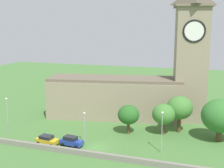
{
  "coord_description": "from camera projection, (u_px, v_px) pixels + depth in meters",
  "views": [
    {
      "loc": [
        19.04,
        -47.68,
        21.89
      ],
      "look_at": [
        0.24,
        7.99,
        10.62
      ],
      "focal_mm": 46.93,
      "sensor_mm": 36.0,
      "label": 1
    }
  ],
  "objects": [
    {
      "name": "ground_plane",
      "position": [
        121.0,
        123.0,
        68.43
      ],
      "size": [
        200.0,
        200.0,
        0.0
      ],
      "primitive_type": "plane",
      "color": "#477538"
    },
    {
      "name": "church",
      "position": [
        140.0,
        83.0,
        71.41
      ],
      "size": [
        39.4,
        16.33,
        31.01
      ],
      "color": "gray",
      "rests_on": "ground"
    },
    {
      "name": "quay_barrier",
      "position": [
        89.0,
        154.0,
        50.65
      ],
      "size": [
        49.66,
        0.7,
        0.97
      ],
      "primitive_type": "cube",
      "color": "gray",
      "rests_on": "ground"
    },
    {
      "name": "car_yellow",
      "position": [
        47.0,
        140.0,
        55.89
      ],
      "size": [
        4.51,
        2.62,
        1.73
      ],
      "color": "gold",
      "rests_on": "ground"
    },
    {
      "name": "car_blue",
      "position": [
        71.0,
        141.0,
        54.96
      ],
      "size": [
        4.53,
        2.48,
        1.92
      ],
      "color": "#233D9E",
      "rests_on": "ground"
    },
    {
      "name": "streetlamp_west_end",
      "position": [
        7.0,
        110.0,
        60.66
      ],
      "size": [
        0.44,
        0.44,
        7.77
      ],
      "color": "#9EA0A5",
      "rests_on": "ground"
    },
    {
      "name": "streetlamp_west_mid",
      "position": [
        85.0,
        122.0,
        55.3
      ],
      "size": [
        0.44,
        0.44,
        6.38
      ],
      "color": "#9EA0A5",
      "rests_on": "ground"
    },
    {
      "name": "streetlamp_central",
      "position": [
        162.0,
        126.0,
        51.27
      ],
      "size": [
        0.44,
        0.44,
        7.62
      ],
      "color": "#9EA0A5",
      "rests_on": "ground"
    },
    {
      "name": "tree_riverside_west",
      "position": [
        180.0,
        108.0,
        61.62
      ],
      "size": [
        5.47,
        5.47,
        7.84
      ],
      "color": "brown",
      "rests_on": "ground"
    },
    {
      "name": "tree_churchyard",
      "position": [
        129.0,
        115.0,
        60.82
      ],
      "size": [
        4.5,
        4.5,
        6.2
      ],
      "color": "brown",
      "rests_on": "ground"
    },
    {
      "name": "tree_riverside_east",
      "position": [
        220.0,
        116.0,
        56.83
      ],
      "size": [
        7.3,
        7.3,
        8.4
      ],
      "color": "brown",
      "rests_on": "ground"
    },
    {
      "name": "tree_by_tower",
      "position": [
        164.0,
        114.0,
        60.45
      ],
      "size": [
        4.79,
        4.79,
        6.53
      ],
      "color": "brown",
      "rests_on": "ground"
    }
  ]
}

